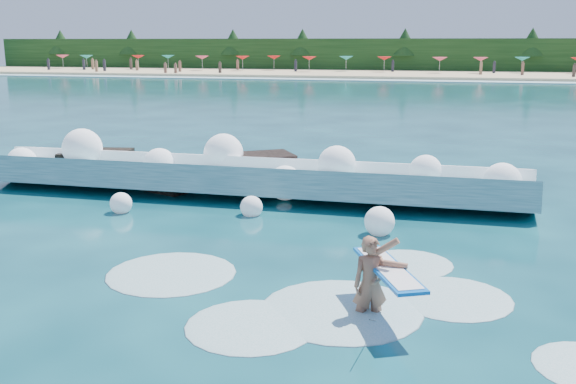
{
  "coord_description": "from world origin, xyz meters",
  "views": [
    {
      "loc": [
        4.93,
        -11.68,
        4.51
      ],
      "look_at": [
        1.5,
        2.0,
        1.2
      ],
      "focal_mm": 40.0,
      "sensor_mm": 36.0,
      "label": 1
    }
  ],
  "objects": [
    {
      "name": "beach",
      "position": [
        0.0,
        78.0,
        0.2
      ],
      "size": [
        140.0,
        20.0,
        0.4
      ],
      "primitive_type": "cube",
      "color": "tan",
      "rests_on": "ground"
    },
    {
      "name": "ground",
      "position": [
        0.0,
        0.0,
        0.0
      ],
      "size": [
        200.0,
        200.0,
        0.0
      ],
      "primitive_type": "plane",
      "color": "#072F3B",
      "rests_on": "ground"
    },
    {
      "name": "treeline",
      "position": [
        0.0,
        88.0,
        2.5
      ],
      "size": [
        140.0,
        4.0,
        5.0
      ],
      "primitive_type": "cube",
      "color": "black",
      "rests_on": "ground"
    },
    {
      "name": "beach_umbrellas",
      "position": [
        0.18,
        80.47,
        2.25
      ],
      "size": [
        112.51,
        6.09,
        0.5
      ],
      "color": "#C83B57",
      "rests_on": "ground"
    },
    {
      "name": "rock_cluster",
      "position": [
        -3.77,
        7.15,
        0.39
      ],
      "size": [
        8.01,
        3.15,
        1.24
      ],
      "color": "black",
      "rests_on": "ground"
    },
    {
      "name": "breaking_wave",
      "position": [
        -0.82,
        6.35,
        0.49
      ],
      "size": [
        16.31,
        2.62,
        1.41
      ],
      "color": "teal",
      "rests_on": "ground"
    },
    {
      "name": "wet_band",
      "position": [
        0.0,
        67.0,
        0.04
      ],
      "size": [
        140.0,
        5.0,
        0.08
      ],
      "primitive_type": "cube",
      "color": "silver",
      "rests_on": "ground"
    },
    {
      "name": "beachgoers",
      "position": [
        2.67,
        74.89,
        1.1
      ],
      "size": [
        106.86,
        13.02,
        1.94
      ],
      "color": "#3F332D",
      "rests_on": "ground"
    },
    {
      "name": "wave_spray",
      "position": [
        -1.26,
        6.12,
        0.91
      ],
      "size": [
        15.59,
        4.87,
        1.9
      ],
      "color": "white",
      "rests_on": "ground"
    },
    {
      "name": "surf_foam",
      "position": [
        2.84,
        -1.07,
        0.0
      ],
      "size": [
        9.52,
        5.7,
        0.14
      ],
      "color": "silver",
      "rests_on": "ground"
    },
    {
      "name": "surfer_with_board",
      "position": [
        3.88,
        -1.54,
        0.61
      ],
      "size": [
        1.44,
        2.84,
        1.66
      ],
      "color": "#986046",
      "rests_on": "ground"
    }
  ]
}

